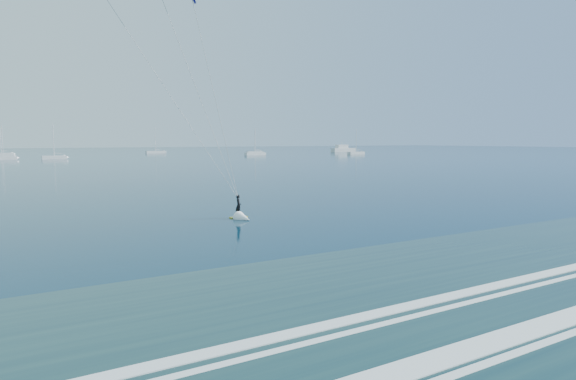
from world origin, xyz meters
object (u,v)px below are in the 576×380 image
Objects in this scene: motor_yacht at (343,149)px; sailboat_6 at (356,153)px; kitesurfer_rig at (198,93)px; sailboat_7 at (255,154)px; sailboat_5 at (255,153)px; sailboat_4 at (156,152)px; sailboat_2 at (1,154)px; sailboat_8 at (54,157)px; sailboat_3 at (3,158)px.

sailboat_6 is (-24.19, -40.62, -0.87)m from motor_yacht.
sailboat_7 is at bearing 60.46° from kitesurfer_rig.
kitesurfer_rig is 1.81× the size of sailboat_5.
sailboat_5 reaches higher than motor_yacht.
sailboat_6 is at bearing -39.10° from sailboat_5.
motor_yacht is 98.60m from sailboat_4.
sailboat_6 is at bearing -24.24° from sailboat_2.
sailboat_7 is 0.98× the size of sailboat_8.
sailboat_5 is at bearing -44.34° from sailboat_4.
sailboat_6 is (133.89, 144.81, -9.17)m from kitesurfer_rig.
sailboat_4 is (65.26, 2.41, 0.00)m from sailboat_2.
sailboat_4 is 1.11× the size of sailboat_6.
sailboat_6 is at bearing -41.81° from sailboat_4.
motor_yacht is (158.08, 185.42, -8.30)m from kitesurfer_rig.
sailboat_4 is 58.02m from sailboat_7.
sailboat_2 is at bearing 162.20° from sailboat_5.
kitesurfer_rig is at bearing -130.45° from motor_yacht.
sailboat_6 is at bearing -4.34° from sailboat_3.
sailboat_5 is 0.91× the size of sailboat_7.
motor_yacht is at bearing 10.46° from sailboat_3.
motor_yacht is 165.73m from sailboat_3.
sailboat_3 is 0.89× the size of sailboat_4.
sailboat_7 is at bearing -27.98° from sailboat_2.
sailboat_5 is 0.94× the size of sailboat_6.
sailboat_8 is at bearing -9.63° from sailboat_3.
sailboat_8 is at bearing -166.41° from sailboat_5.
sailboat_4 reaches higher than sailboat_3.
kitesurfer_rig is 1.64× the size of sailboat_7.
sailboat_8 is at bearing 176.30° from sailboat_6.
motor_yacht is 74.32m from sailboat_7.
motor_yacht is at bearing 12.42° from sailboat_8.
sailboat_3 is (-4.90, 155.34, -9.17)m from kitesurfer_rig.
sailboat_3 is (-1.93, -51.09, -0.00)m from sailboat_2.
sailboat_2 is at bearing 155.76° from sailboat_6.
kitesurfer_rig is 1.53× the size of sailboat_4.
kitesurfer_rig is 1.59× the size of sailboat_2.
sailboat_2 is 150.09m from sailboat_6.
kitesurfer_rig reaches higher than sailboat_7.
sailboat_6 is at bearing -15.81° from sailboat_7.
kitesurfer_rig reaches higher than sailboat_6.
sailboat_2 reaches higher than sailboat_5.
sailboat_6 is 0.97× the size of sailboat_7.
motor_yacht is 61.25m from sailboat_5.
sailboat_8 is at bearing -167.58° from motor_yacht.
sailboat_5 is at bearing -169.31° from motor_yacht.
sailboat_4 reaches higher than sailboat_8.
motor_yacht is 1.22× the size of sailboat_7.
sailboat_8 is (10.02, 152.81, -9.16)m from kitesurfer_rig.
sailboat_4 reaches higher than sailboat_7.
sailboat_5 is at bearing 10.32° from sailboat_3.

